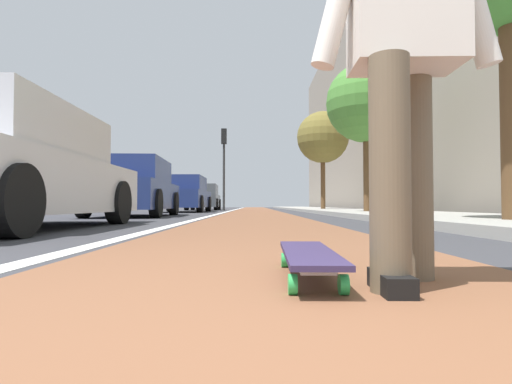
% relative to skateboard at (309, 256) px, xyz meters
% --- Properties ---
extents(ground_plane, '(80.00, 80.00, 0.00)m').
position_rel_skateboard_xyz_m(ground_plane, '(8.89, 0.16, -0.09)').
color(ground_plane, '#38383D').
extents(bike_lane_paint, '(56.00, 2.21, 0.00)m').
position_rel_skateboard_xyz_m(bike_lane_paint, '(22.89, 0.16, -0.09)').
color(bike_lane_paint, brown).
rests_on(bike_lane_paint, ground).
extents(lane_stripe_white, '(52.00, 0.16, 0.01)m').
position_rel_skateboard_xyz_m(lane_stripe_white, '(18.89, 1.41, -0.09)').
color(lane_stripe_white, silver).
rests_on(lane_stripe_white, ground).
extents(sidewalk_curb, '(52.00, 3.20, 0.12)m').
position_rel_skateboard_xyz_m(sidewalk_curb, '(16.89, -3.46, -0.03)').
color(sidewalk_curb, '#9E9B93').
rests_on(sidewalk_curb, ground).
extents(building_facade, '(40.00, 1.20, 12.60)m').
position_rel_skateboard_xyz_m(building_facade, '(20.89, -6.15, 6.21)').
color(building_facade, gray).
rests_on(building_facade, ground).
extents(skateboard, '(0.85, 0.22, 0.11)m').
position_rel_skateboard_xyz_m(skateboard, '(0.00, 0.00, 0.00)').
color(skateboard, green).
rests_on(skateboard, ground).
extents(skater_person, '(0.46, 0.72, 1.64)m').
position_rel_skateboard_xyz_m(skater_person, '(-0.15, -0.35, 0.84)').
color(skater_person, brown).
rests_on(skater_person, ground).
extents(parked_car_near, '(4.53, 1.95, 1.50)m').
position_rel_skateboard_xyz_m(parked_car_near, '(3.34, 3.22, 0.63)').
color(parked_car_near, silver).
rests_on(parked_car_near, ground).
extents(parked_car_mid, '(4.33, 2.01, 1.50)m').
position_rel_skateboard_xyz_m(parked_car_mid, '(9.06, 3.38, 0.63)').
color(parked_car_mid, navy).
rests_on(parked_car_mid, ground).
extents(parked_car_far, '(4.49, 2.00, 1.50)m').
position_rel_skateboard_xyz_m(parked_car_far, '(15.57, 3.21, 0.64)').
color(parked_car_far, navy).
rests_on(parked_car_far, ground).
extents(parked_car_end, '(4.62, 1.94, 1.49)m').
position_rel_skateboard_xyz_m(parked_car_end, '(22.25, 3.18, 0.63)').
color(parked_car_end, '#4C5156').
rests_on(parked_car_end, ground).
extents(traffic_light, '(0.33, 0.28, 4.32)m').
position_rel_skateboard_xyz_m(traffic_light, '(19.74, 1.81, 2.89)').
color(traffic_light, '#2D2D2D').
rests_on(traffic_light, ground).
extents(street_tree_mid, '(2.34, 2.34, 4.46)m').
position_rel_skateboard_xyz_m(street_tree_mid, '(10.14, -3.06, 3.18)').
color(street_tree_mid, brown).
rests_on(street_tree_mid, ground).
extents(street_tree_far, '(2.47, 2.47, 4.77)m').
position_rel_skateboard_xyz_m(street_tree_far, '(17.70, -3.06, 3.42)').
color(street_tree_far, brown).
rests_on(street_tree_far, ground).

